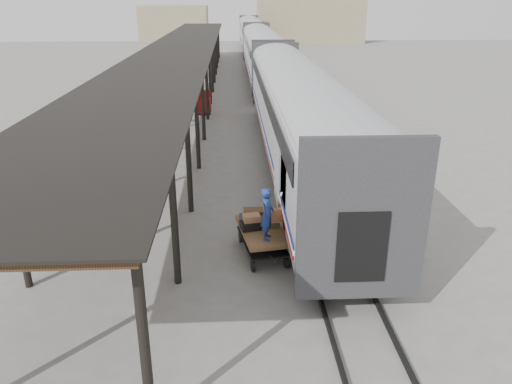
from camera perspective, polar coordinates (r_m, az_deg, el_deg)
The scene contains 11 objects.
ground at distance 16.03m, azimuth -3.35°, elevation -6.39°, with size 160.00×160.00×0.00m, color slate.
train at distance 48.30m, azimuth 0.79°, elevation 15.75°, with size 3.45×76.01×4.01m.
canopy at distance 38.51m, azimuth -8.51°, elevation 16.04°, with size 4.90×64.30×4.15m.
rails at distance 48.83m, azimuth 0.77°, elevation 12.69°, with size 1.54×150.00×0.12m.
building_far at distance 93.26m, azimuth 6.07°, elevation 19.18°, with size 18.00×10.00×8.00m, color tan.
building_left at distance 96.83m, azimuth -9.30°, elevation 18.52°, with size 12.00×8.00×6.00m, color tan.
baggage_cart at distance 15.35m, azimuth 0.71°, elevation -4.95°, with size 1.64×2.58×0.86m.
suitcase_stack at distance 15.50m, azimuth -0.02°, elevation -3.08°, with size 1.22×1.19×0.44m.
luggage_tug at distance 34.85m, azimuth -6.04°, elevation 10.05°, with size 1.02×1.66×1.46m.
porter at distance 14.35m, azimuth 1.28°, elevation -2.52°, with size 0.58×0.38×1.58m, color navy.
pedestrian at distance 31.65m, azimuth -9.59°, elevation 8.94°, with size 0.92×0.38×1.57m, color black.
Camera 1 is at (0.25, -14.18, 7.47)m, focal length 35.00 mm.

